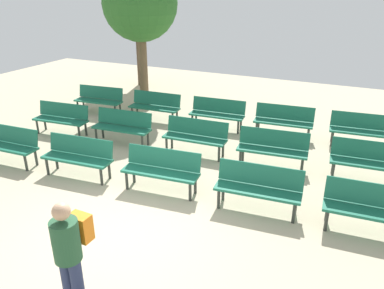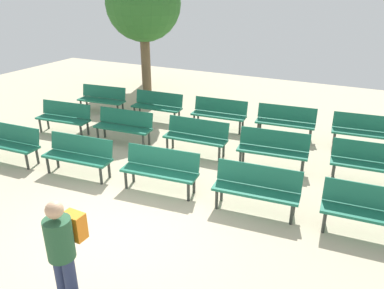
% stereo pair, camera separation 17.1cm
% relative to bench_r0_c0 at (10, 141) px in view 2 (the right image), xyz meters
% --- Properties ---
extents(ground_plane, '(24.79, 24.79, 0.00)m').
position_rel_bench_r0_c0_xyz_m(ground_plane, '(4.06, -1.23, -0.50)').
color(ground_plane, '#BCAD8E').
extents(bench_r0_c0, '(1.62, 0.57, 0.87)m').
position_rel_bench_r0_c0_xyz_m(bench_r0_c0, '(0.00, 0.00, 0.00)').
color(bench_r0_c0, '#19664C').
rests_on(bench_r0_c0, ground_plane).
extents(bench_r0_c1, '(1.64, 0.63, 0.87)m').
position_rel_bench_r0_c0_xyz_m(bench_r0_c1, '(1.97, 0.17, 0.00)').
color(bench_r0_c1, '#19664C').
rests_on(bench_r0_c1, ground_plane).
extents(bench_r0_c2, '(1.64, 0.64, 0.87)m').
position_rel_bench_r0_c0_xyz_m(bench_r0_c2, '(3.96, 0.38, 0.00)').
color(bench_r0_c2, '#19664C').
rests_on(bench_r0_c2, ground_plane).
extents(bench_r0_c3, '(1.64, 0.62, 0.87)m').
position_rel_bench_r0_c0_xyz_m(bench_r0_c3, '(5.96, 0.50, 0.00)').
color(bench_r0_c3, '#19664C').
rests_on(bench_r0_c3, ground_plane).
extents(bench_r0_c4, '(1.63, 0.59, 0.87)m').
position_rel_bench_r0_c0_xyz_m(bench_r0_c4, '(7.92, 0.61, 0.00)').
color(bench_r0_c4, '#19664C').
rests_on(bench_r0_c4, ground_plane).
extents(bench_r1_c0, '(1.64, 0.63, 0.87)m').
position_rel_bench_r0_c0_xyz_m(bench_r1_c0, '(-0.16, 1.97, 0.00)').
color(bench_r1_c0, '#19664C').
rests_on(bench_r1_c0, ground_plane).
extents(bench_r1_c1, '(1.63, 0.60, 0.87)m').
position_rel_bench_r0_c0_xyz_m(bench_r1_c1, '(1.77, 2.15, 0.00)').
color(bench_r1_c1, '#19664C').
rests_on(bench_r1_c1, ground_plane).
extents(bench_r1_c2, '(1.62, 0.56, 0.87)m').
position_rel_bench_r0_c0_xyz_m(bench_r1_c2, '(3.84, 2.33, 0.00)').
color(bench_r1_c2, '#19664C').
rests_on(bench_r1_c2, ground_plane).
extents(bench_r1_c3, '(1.64, 0.65, 0.87)m').
position_rel_bench_r0_c0_xyz_m(bench_r1_c3, '(5.76, 2.41, 0.00)').
color(bench_r1_c3, '#19664C').
rests_on(bench_r1_c3, ground_plane).
extents(bench_r1_c4, '(1.64, 0.62, 0.87)m').
position_rel_bench_r0_c0_xyz_m(bench_r1_c4, '(7.81, 2.61, 0.00)').
color(bench_r1_c4, '#19664C').
rests_on(bench_r1_c4, ground_plane).
extents(bench_r2_c0, '(1.64, 0.64, 0.87)m').
position_rel_bench_r0_c0_xyz_m(bench_r2_c0, '(-0.37, 3.93, 0.00)').
color(bench_r2_c0, '#19664C').
rests_on(bench_r2_c0, ground_plane).
extents(bench_r2_c1, '(1.62, 0.57, 0.87)m').
position_rel_bench_r0_c0_xyz_m(bench_r2_c1, '(1.65, 4.09, 0.00)').
color(bench_r2_c1, '#19664C').
rests_on(bench_r2_c1, ground_plane).
extents(bench_r2_c2, '(1.63, 0.59, 0.87)m').
position_rel_bench_r0_c0_xyz_m(bench_r2_c2, '(3.68, 4.23, 0.00)').
color(bench_r2_c2, '#19664C').
rests_on(bench_r2_c2, ground_plane).
extents(bench_r2_c3, '(1.64, 0.62, 0.87)m').
position_rel_bench_r0_c0_xyz_m(bench_r2_c3, '(5.58, 4.41, 0.00)').
color(bench_r2_c3, '#19664C').
rests_on(bench_r2_c3, ground_plane).
extents(bench_r2_c4, '(1.64, 0.64, 0.87)m').
position_rel_bench_r0_c0_xyz_m(bench_r2_c4, '(7.59, 4.56, 0.00)').
color(bench_r2_c4, '#19664C').
rests_on(bench_r2_c4, ground_plane).
extents(tree_1, '(2.41, 2.41, 4.61)m').
position_rel_bench_r0_c0_xyz_m(tree_1, '(0.55, 5.24, 2.87)').
color(tree_1, brown).
rests_on(tree_1, ground_plane).
extents(visitor_with_backpack, '(0.35, 0.53, 1.65)m').
position_rel_bench_r0_c0_xyz_m(visitor_with_backpack, '(4.47, -2.84, 0.43)').
color(visitor_with_backpack, navy).
rests_on(visitor_with_backpack, ground_plane).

